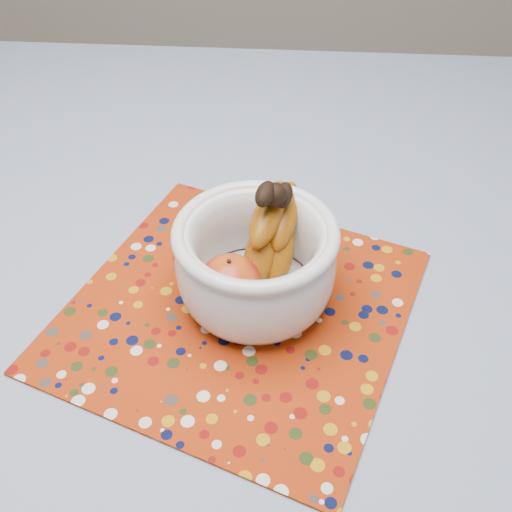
# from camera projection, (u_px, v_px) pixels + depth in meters

# --- Properties ---
(table) EXTENTS (1.20, 1.20, 0.75)m
(table) POSITION_uv_depth(u_px,v_px,m) (183.00, 301.00, 0.86)
(table) COLOR brown
(table) RESTS_ON ground
(tablecloth) EXTENTS (1.32, 1.32, 0.01)m
(tablecloth) POSITION_uv_depth(u_px,v_px,m) (178.00, 260.00, 0.81)
(tablecloth) COLOR slate
(tablecloth) RESTS_ON table
(placemat) EXTENTS (0.50, 0.50, 0.00)m
(placemat) POSITION_uv_depth(u_px,v_px,m) (238.00, 308.00, 0.73)
(placemat) COLOR maroon
(placemat) RESTS_ON tablecloth
(fruit_bowl) EXTENTS (0.19, 0.20, 0.16)m
(fruit_bowl) POSITION_uv_depth(u_px,v_px,m) (260.00, 254.00, 0.70)
(fruit_bowl) COLOR silver
(fruit_bowl) RESTS_ON placemat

